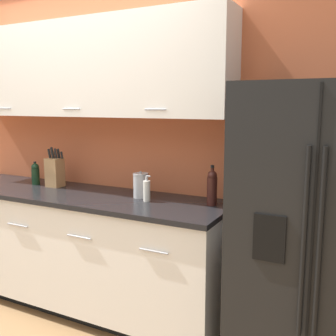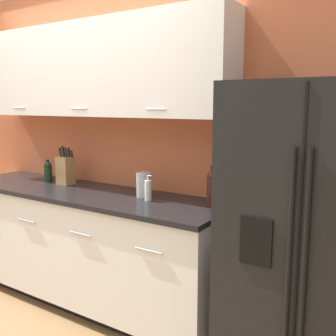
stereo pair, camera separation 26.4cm
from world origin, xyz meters
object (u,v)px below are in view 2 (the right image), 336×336
object	(u,v)px
knife_block	(65,170)
wine_bottle	(212,188)
oil_bottle	(48,171)
refrigerator	(315,244)
steel_canister	(144,185)
soap_dispenser	(148,190)

from	to	relation	value
knife_block	wine_bottle	size ratio (longest dim) A/B	1.21
oil_bottle	knife_block	bearing A→B (deg)	1.13
refrigerator	knife_block	distance (m)	2.10
knife_block	steel_canister	world-z (taller)	knife_block
oil_bottle	steel_canister	xyz separation A→B (m)	(1.04, -0.01, -0.00)
refrigerator	steel_canister	xyz separation A→B (m)	(-1.25, 0.14, 0.16)
knife_block	wine_bottle	xyz separation A→B (m)	(1.37, 0.01, -0.00)
wine_bottle	soap_dispenser	distance (m)	0.46
oil_bottle	steel_canister	size ratio (longest dim) A/B	1.00
refrigerator	oil_bottle	world-z (taller)	refrigerator
oil_bottle	soap_dispenser	bearing A→B (deg)	-4.29
refrigerator	soap_dispenser	bearing A→B (deg)	176.85
wine_bottle	knife_block	bearing A→B (deg)	-179.47
soap_dispenser	oil_bottle	bearing A→B (deg)	175.71
knife_block	soap_dispenser	size ratio (longest dim) A/B	1.79
soap_dispenser	knife_block	bearing A→B (deg)	174.47
wine_bottle	oil_bottle	world-z (taller)	wine_bottle
knife_block	steel_canister	size ratio (longest dim) A/B	1.70
refrigerator	soap_dispenser	size ratio (longest dim) A/B	9.28
refrigerator	oil_bottle	size ratio (longest dim) A/B	8.77
refrigerator	wine_bottle	size ratio (longest dim) A/B	6.28
knife_block	soap_dispenser	distance (m)	0.93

